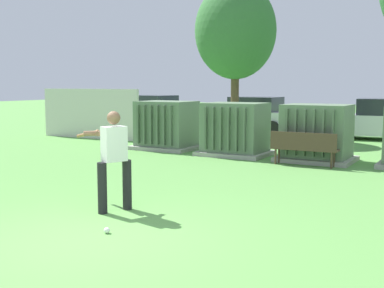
{
  "coord_description": "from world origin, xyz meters",
  "views": [
    {
      "loc": [
        4.67,
        -5.27,
        2.2
      ],
      "look_at": [
        -0.28,
        3.5,
        1.0
      ],
      "focal_mm": 47.35,
      "sensor_mm": 36.0,
      "label": 1
    }
  ],
  "objects_px": {
    "batter": "(113,155)",
    "parked_car_right_of_center": "(382,120)",
    "transformer_mid_west": "(235,130)",
    "park_bench": "(304,146)",
    "transformer_west": "(167,126)",
    "sports_ball": "(107,230)",
    "transformer_mid_east": "(317,134)",
    "parked_car_leftmost": "(152,112)",
    "parked_car_left_of_center": "(253,116)"
  },
  "relations": [
    {
      "from": "parked_car_leftmost",
      "to": "parked_car_right_of_center",
      "type": "distance_m",
      "value": 11.29
    },
    {
      "from": "transformer_mid_west",
      "to": "parked_car_leftmost",
      "type": "height_order",
      "value": "same"
    },
    {
      "from": "transformer_mid_west",
      "to": "park_bench",
      "type": "bearing_deg",
      "value": -22.54
    },
    {
      "from": "transformer_mid_east",
      "to": "parked_car_left_of_center",
      "type": "relative_size",
      "value": 0.49
    },
    {
      "from": "transformer_mid_east",
      "to": "park_bench",
      "type": "xyz_separation_m",
      "value": [
        -0.05,
        -1.04,
        -0.25
      ]
    },
    {
      "from": "parked_car_right_of_center",
      "to": "park_bench",
      "type": "bearing_deg",
      "value": -95.07
    },
    {
      "from": "transformer_mid_east",
      "to": "sports_ball",
      "type": "bearing_deg",
      "value": -94.82
    },
    {
      "from": "transformer_mid_west",
      "to": "sports_ball",
      "type": "bearing_deg",
      "value": -77.91
    },
    {
      "from": "batter",
      "to": "parked_car_leftmost",
      "type": "bearing_deg",
      "value": 121.76
    },
    {
      "from": "park_bench",
      "to": "parked_car_left_of_center",
      "type": "bearing_deg",
      "value": 120.85
    },
    {
      "from": "parked_car_right_of_center",
      "to": "transformer_mid_east",
      "type": "bearing_deg",
      "value": -95.43
    },
    {
      "from": "batter",
      "to": "parked_car_right_of_center",
      "type": "bearing_deg",
      "value": 81.52
    },
    {
      "from": "parked_car_right_of_center",
      "to": "parked_car_leftmost",
      "type": "bearing_deg",
      "value": 177.73
    },
    {
      "from": "parked_car_leftmost",
      "to": "transformer_mid_east",
      "type": "bearing_deg",
      "value": -34.79
    },
    {
      "from": "transformer_mid_west",
      "to": "sports_ball",
      "type": "distance_m",
      "value": 8.74
    },
    {
      "from": "transformer_west",
      "to": "park_bench",
      "type": "distance_m",
      "value": 5.3
    },
    {
      "from": "park_bench",
      "to": "parked_car_left_of_center",
      "type": "xyz_separation_m",
      "value": [
        -4.78,
        8.0,
        0.22
      ]
    },
    {
      "from": "transformer_mid_east",
      "to": "parked_car_right_of_center",
      "type": "distance_m",
      "value": 6.96
    },
    {
      "from": "parked_car_left_of_center",
      "to": "transformer_west",
      "type": "bearing_deg",
      "value": -93.04
    },
    {
      "from": "park_bench",
      "to": "parked_car_leftmost",
      "type": "relative_size",
      "value": 0.41
    },
    {
      "from": "parked_car_right_of_center",
      "to": "batter",
      "type": "bearing_deg",
      "value": -98.48
    },
    {
      "from": "transformer_west",
      "to": "transformer_mid_west",
      "type": "bearing_deg",
      "value": -4.61
    },
    {
      "from": "transformer_mid_west",
      "to": "parked_car_right_of_center",
      "type": "bearing_deg",
      "value": 65.24
    },
    {
      "from": "transformer_west",
      "to": "batter",
      "type": "relative_size",
      "value": 1.21
    },
    {
      "from": "transformer_west",
      "to": "parked_car_leftmost",
      "type": "height_order",
      "value": "same"
    },
    {
      "from": "sports_ball",
      "to": "parked_car_leftmost",
      "type": "distance_m",
      "value": 18.75
    },
    {
      "from": "transformer_mid_east",
      "to": "park_bench",
      "type": "bearing_deg",
      "value": -92.66
    },
    {
      "from": "batter",
      "to": "parked_car_leftmost",
      "type": "height_order",
      "value": "batter"
    },
    {
      "from": "transformer_mid_west",
      "to": "parked_car_left_of_center",
      "type": "distance_m",
      "value": 7.34
    },
    {
      "from": "park_bench",
      "to": "sports_ball",
      "type": "relative_size",
      "value": 20.03
    },
    {
      "from": "transformer_mid_west",
      "to": "parked_car_leftmost",
      "type": "relative_size",
      "value": 0.48
    },
    {
      "from": "batter",
      "to": "park_bench",
      "type": "bearing_deg",
      "value": 77.33
    },
    {
      "from": "transformer_west",
      "to": "transformer_mid_east",
      "type": "xyz_separation_m",
      "value": [
        5.19,
        -0.21,
        0.0
      ]
    },
    {
      "from": "park_bench",
      "to": "batter",
      "type": "height_order",
      "value": "batter"
    },
    {
      "from": "transformer_mid_west",
      "to": "parked_car_leftmost",
      "type": "distance_m",
      "value": 10.95
    },
    {
      "from": "sports_ball",
      "to": "parked_car_right_of_center",
      "type": "distance_m",
      "value": 15.53
    },
    {
      "from": "sports_ball",
      "to": "parked_car_left_of_center",
      "type": "bearing_deg",
      "value": 104.87
    },
    {
      "from": "transformer_mid_west",
      "to": "transformer_mid_east",
      "type": "distance_m",
      "value": 2.54
    },
    {
      "from": "transformer_west",
      "to": "park_bench",
      "type": "xyz_separation_m",
      "value": [
        5.14,
        -1.25,
        -0.25
      ]
    },
    {
      "from": "sports_ball",
      "to": "transformer_mid_east",
      "type": "bearing_deg",
      "value": 85.18
    },
    {
      "from": "transformer_mid_west",
      "to": "transformer_west",
      "type": "bearing_deg",
      "value": 175.39
    },
    {
      "from": "parked_car_leftmost",
      "to": "parked_car_left_of_center",
      "type": "bearing_deg",
      "value": -4.13
    },
    {
      "from": "transformer_mid_east",
      "to": "sports_ball",
      "type": "relative_size",
      "value": 23.33
    },
    {
      "from": "transformer_mid_west",
      "to": "parked_car_right_of_center",
      "type": "relative_size",
      "value": 0.48
    },
    {
      "from": "transformer_west",
      "to": "batter",
      "type": "height_order",
      "value": "batter"
    },
    {
      "from": "sports_ball",
      "to": "parked_car_leftmost",
      "type": "xyz_separation_m",
      "value": [
        -9.91,
        15.9,
        0.71
      ]
    },
    {
      "from": "transformer_mid_east",
      "to": "parked_car_right_of_center",
      "type": "height_order",
      "value": "same"
    },
    {
      "from": "batter",
      "to": "parked_car_left_of_center",
      "type": "relative_size",
      "value": 0.41
    },
    {
      "from": "park_bench",
      "to": "parked_car_leftmost",
      "type": "height_order",
      "value": "parked_car_leftmost"
    },
    {
      "from": "sports_ball",
      "to": "parked_car_right_of_center",
      "type": "bearing_deg",
      "value": 84.91
    }
  ]
}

